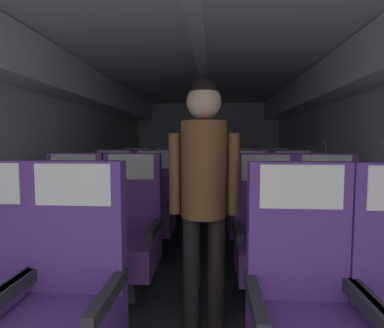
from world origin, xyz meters
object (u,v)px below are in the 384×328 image
object	(u,v)px
seat_d_right_aisle	(275,194)
seat_a_left_aisle	(66,304)
seat_b_left_window	(70,234)
seat_c_left_window	(112,208)
seat_b_right_window	(266,239)
flight_attendant	(204,180)
seat_d_left_window	(135,192)
seat_d_left_aisle	(167,193)
seat_b_right_aisle	(329,240)
seat_d_right_window	(242,194)
seat_a_right_window	(305,312)
seat_c_right_aisle	(294,210)
seat_b_left_aisle	(129,235)
seat_c_left_aisle	(153,208)
seat_c_right_window	(250,209)

from	to	relation	value
seat_d_right_aisle	seat_a_left_aisle	bearing A→B (deg)	-117.25
seat_b_left_window	seat_c_left_window	xyz separation A→B (m)	(0.02, 0.96, 0.00)
seat_b_right_window	seat_d_right_aisle	bearing A→B (deg)	77.05
flight_attendant	seat_d_left_window	bearing A→B (deg)	132.11
seat_d_left_aisle	seat_b_right_aisle	bearing A→B (deg)	-52.28
seat_c_left_window	seat_a_left_aisle	bearing A→B (deg)	-76.97
seat_d_left_window	seat_d_right_window	xyz separation A→B (m)	(1.52, -0.02, 0.00)
seat_a_right_window	seat_c_right_aisle	distance (m)	2.02
seat_d_left_aisle	seat_d_right_aisle	xyz separation A→B (m)	(1.51, -0.02, 0.00)
seat_b_left_aisle	seat_c_right_aisle	xyz separation A→B (m)	(1.52, 0.97, 0.00)
seat_a_right_window	seat_b_right_window	bearing A→B (deg)	89.60
seat_c_left_aisle	seat_a_left_aisle	bearing A→B (deg)	-90.07
seat_c_right_aisle	seat_d_left_window	size ratio (longest dim) A/B	1.00
seat_b_left_aisle	seat_c_left_window	size ratio (longest dim) A/B	1.00
seat_d_left_aisle	seat_d_right_window	size ratio (longest dim) A/B	1.00
seat_b_left_window	seat_c_right_aisle	world-z (taller)	same
seat_b_left_window	seat_c_left_window	distance (m)	0.96
seat_d_left_aisle	seat_d_right_aisle	size ratio (longest dim) A/B	1.00
seat_a_right_window	seat_d_right_window	world-z (taller)	same
seat_a_right_window	seat_c_left_window	bearing A→B (deg)	127.82
seat_b_left_window	seat_c_right_window	world-z (taller)	same
seat_b_left_window	seat_c_right_aisle	distance (m)	2.22
seat_a_left_aisle	seat_b_right_window	bearing A→B (deg)	42.83
seat_b_right_aisle	seat_c_left_aisle	world-z (taller)	same
seat_b_right_aisle	seat_d_right_window	bearing A→B (deg)	103.40
seat_b_left_aisle	seat_d_right_aisle	world-z (taller)	same
seat_d_right_aisle	seat_b_left_aisle	bearing A→B (deg)	-127.92
seat_a_right_window	seat_b_left_aisle	size ratio (longest dim) A/B	1.00
seat_a_left_aisle	seat_b_left_window	distance (m)	1.09
seat_b_left_aisle	seat_d_right_window	bearing A→B (deg)	61.39
seat_c_left_aisle	seat_c_right_aisle	size ratio (longest dim) A/B	1.00
seat_a_right_window	seat_c_left_aisle	distance (m)	2.23
seat_b_left_window	seat_d_left_aisle	xyz separation A→B (m)	(0.47, 1.97, 0.00)
seat_b_left_window	seat_c_left_aisle	xyz separation A→B (m)	(0.47, 0.99, 0.00)
seat_d_right_aisle	seat_d_right_window	bearing A→B (deg)	-179.88
seat_d_left_window	seat_b_right_window	bearing A→B (deg)	-52.21
seat_c_right_aisle	seat_c_right_window	world-z (taller)	same
seat_c_left_window	seat_d_right_window	bearing A→B (deg)	33.13
seat_c_left_window	seat_c_right_aisle	bearing A→B (deg)	0.68
seat_b_right_aisle	seat_c_right_window	size ratio (longest dim) A/B	1.00
seat_c_right_aisle	seat_d_right_aisle	bearing A→B (deg)	90.51
seat_c_left_window	seat_d_left_window	xyz separation A→B (m)	(-0.01, 1.01, 0.00)
seat_a_right_window	seat_b_left_window	world-z (taller)	same
seat_a_right_window	seat_c_left_window	world-z (taller)	same
seat_b_right_aisle	seat_d_right_window	distance (m)	2.00
seat_d_right_aisle	seat_b_right_window	bearing A→B (deg)	-102.95
seat_b_left_aisle	seat_c_left_aisle	distance (m)	0.97
seat_b_right_window	seat_c_right_window	distance (m)	0.98
seat_a_right_window	seat_d_left_window	xyz separation A→B (m)	(-1.52, 2.95, 0.00)
seat_d_right_aisle	seat_c_right_aisle	bearing A→B (deg)	-89.49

